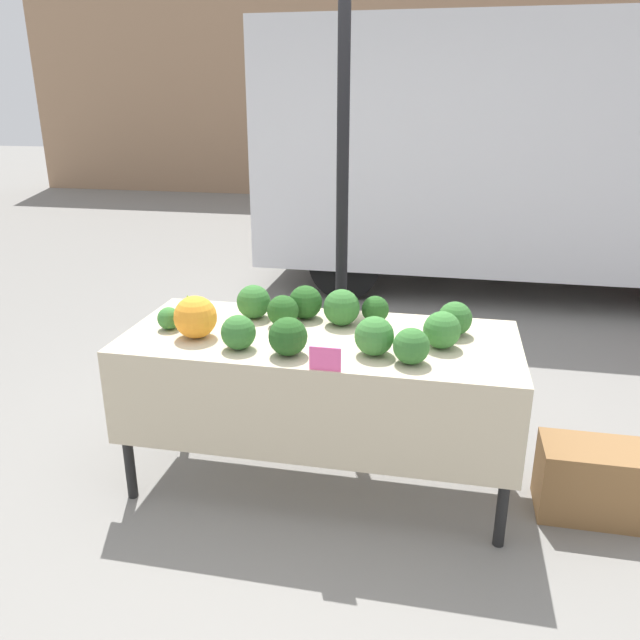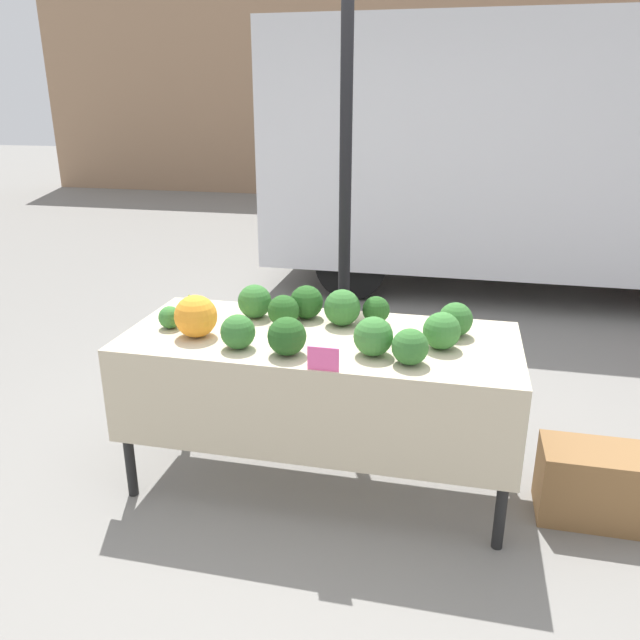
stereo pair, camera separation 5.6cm
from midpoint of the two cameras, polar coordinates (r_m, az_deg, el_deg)
name	(u,v)px [view 1 (the left image)]	position (r m, az deg, el deg)	size (l,w,h in m)	color
ground_plane	(320,478)	(3.39, -0.49, -14.22)	(40.00, 40.00, 0.00)	gray
building_facade	(427,68)	(12.62, 9.61, 21.79)	(16.00, 0.60, 4.76)	#9E7A5B
tent_pole	(342,219)	(3.67, 1.59, 9.24)	(0.07, 0.07, 2.44)	black
parked_truck	(520,152)	(6.84, 17.61, 14.43)	(5.43, 2.25, 2.56)	silver
market_table	(317,360)	(2.99, -0.78, -3.66)	(1.89, 0.81, 0.80)	beige
orange_cauliflower	(195,317)	(3.02, -11.85, 0.26)	(0.20, 0.20, 0.20)	orange
romanesco_head	(188,307)	(3.28, -12.42, 1.13)	(0.17, 0.17, 0.13)	#93B238
broccoli_head_0	(238,332)	(2.86, -8.03, -1.13)	(0.16, 0.16, 0.16)	#336B2D
broccoli_head_1	(374,336)	(2.77, 4.40, -1.47)	(0.18, 0.18, 0.18)	#387533
broccoli_head_2	(342,307)	(3.12, 1.47, 1.15)	(0.18, 0.18, 0.18)	#336B2D
broccoli_head_3	(455,318)	(3.06, 11.72, 0.13)	(0.16, 0.16, 0.16)	#336B2D
broccoli_head_4	(254,302)	(3.25, -6.59, 1.67)	(0.18, 0.18, 0.18)	#336B2D
broccoli_head_5	(283,311)	(3.12, -3.93, 0.83)	(0.16, 0.16, 0.16)	#23511E
broccoli_head_6	(169,318)	(3.17, -14.15, 0.15)	(0.11, 0.11, 0.11)	#387533
broccoli_head_7	(288,337)	(2.76, -3.53, -1.52)	(0.17, 0.17, 0.17)	#23511E
broccoli_head_8	(442,330)	(2.89, 10.55, -0.90)	(0.17, 0.17, 0.17)	#387533
broccoli_head_9	(305,302)	(3.22, -1.84, 1.65)	(0.17, 0.17, 0.17)	#23511E
broccoli_head_10	(375,309)	(3.17, 4.57, 0.97)	(0.14, 0.14, 0.14)	#23511E
broccoli_head_11	(411,346)	(2.70, 7.76, -2.38)	(0.16, 0.16, 0.16)	#336B2D
price_sign	(325,359)	(2.62, -0.15, -3.58)	(0.14, 0.01, 0.11)	#F45B9E
produce_crate	(595,481)	(3.30, 23.36, -13.34)	(0.52, 0.29, 0.36)	olive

